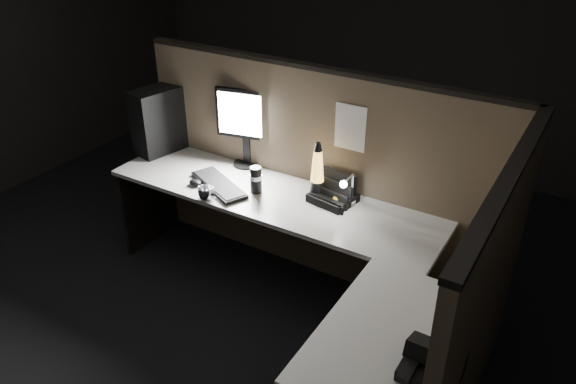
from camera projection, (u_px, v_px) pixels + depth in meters
The scene contains 17 objects.
floor at pixel (241, 343), 3.51m from camera, with size 6.00×6.00×0.00m, color black.
room_shell at pixel (227, 96), 2.71m from camera, with size 6.00×6.00×6.00m.
partition_back at pixel (315, 177), 3.83m from camera, with size 2.66×0.06×1.50m, color brown.
partition_right at pixel (480, 318), 2.62m from camera, with size 0.06×1.66×1.50m, color brown.
desk at pixel (286, 256), 3.33m from camera, with size 2.60×1.60×0.73m.
pc_tower at pixel (163, 119), 4.17m from camera, with size 0.21×0.46×0.48m, color black.
monitor at pixel (246, 120), 3.89m from camera, with size 0.43×0.19×0.56m.
keyboard at pixel (219, 185), 3.76m from camera, with size 0.50×0.17×0.02m, color black.
mouse at pixel (195, 183), 3.77m from camera, with size 0.10×0.07×0.04m, color black.
clip_lamp at pixel (348, 190), 3.44m from camera, with size 0.05×0.18×0.23m.
organizer at pixel (334, 195), 3.58m from camera, with size 0.30×0.27×0.20m.
lava_lamp at pixel (317, 175), 3.56m from camera, with size 0.10×0.10×0.39m.
travel_mug at pixel (256, 180), 3.66m from camera, with size 0.08×0.08×0.18m, color black.
steel_mug at pixel (206, 193), 3.60m from camera, with size 0.11×0.11×0.09m, color silver.
figurine at pixel (337, 198), 3.52m from camera, with size 0.06×0.06×0.06m, color gold.
pinned_paper at pixel (350, 128), 3.48m from camera, with size 0.21×0.00×0.30m, color white.
desk_phone at pixel (432, 363), 2.33m from camera, with size 0.24×0.26×0.14m.
Camera 1 is at (1.59, -2.07, 2.55)m, focal length 35.00 mm.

